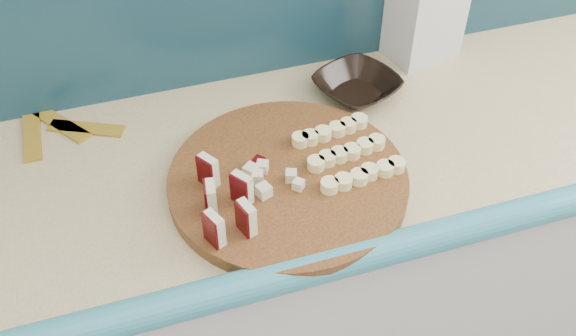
% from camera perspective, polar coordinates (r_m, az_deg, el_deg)
% --- Properties ---
extents(kitchen_counter, '(2.20, 0.63, 0.91)m').
position_cam_1_polar(kitchen_counter, '(1.66, 1.26, -9.82)').
color(kitchen_counter, silver).
rests_on(kitchen_counter, ground).
extents(cutting_board, '(0.51, 0.51, 0.03)m').
position_cam_1_polar(cutting_board, '(1.23, 0.00, -1.16)').
color(cutting_board, '#44200E').
rests_on(cutting_board, kitchen_counter).
extents(apple_wedges, '(0.09, 0.18, 0.06)m').
position_cam_1_polar(apple_wedges, '(1.13, -5.74, -2.86)').
color(apple_wedges, beige).
rests_on(apple_wedges, cutting_board).
extents(apple_chunks, '(0.06, 0.07, 0.02)m').
position_cam_1_polar(apple_chunks, '(1.20, -1.25, -0.71)').
color(apple_chunks, beige).
rests_on(apple_chunks, cutting_board).
extents(banana_slices, '(0.19, 0.19, 0.02)m').
position_cam_1_polar(banana_slices, '(1.25, 5.23, 1.38)').
color(banana_slices, '#FAED99').
rests_on(banana_slices, cutting_board).
extents(brown_bowl, '(0.23, 0.23, 0.04)m').
position_cam_1_polar(brown_bowl, '(1.45, 6.14, 7.21)').
color(brown_bowl, black).
rests_on(brown_bowl, kitchen_counter).
extents(flour_bag, '(0.18, 0.15, 0.27)m').
position_cam_1_polar(flour_bag, '(1.55, 12.28, 14.13)').
color(flour_bag, silver).
rests_on(flour_bag, kitchen_counter).
extents(banana_peel, '(0.21, 0.18, 0.01)m').
position_cam_1_polar(banana_peel, '(1.44, -19.60, 3.25)').
color(banana_peel, gold).
rests_on(banana_peel, kitchen_counter).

